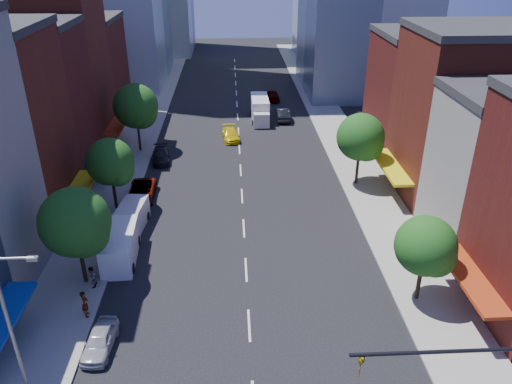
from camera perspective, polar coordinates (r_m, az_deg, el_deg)
sidewalk_left at (r=63.56m, az=-13.38°, el=5.99°), size 5.00×120.00×0.15m
sidewalk_right at (r=63.87m, az=9.37°, el=6.47°), size 5.00×120.00×0.15m
bldg_left_3 at (r=53.62m, az=-25.20°, el=8.68°), size 12.00×8.00×15.00m
bldg_left_4 at (r=61.05m, az=-22.66°, el=12.12°), size 12.00×9.00×17.00m
bldg_left_5 at (r=70.28m, az=-20.01°, el=12.60°), size 12.00×10.00×13.00m
bldg_right_2 at (r=49.92m, az=23.39°, el=7.81°), size 12.00×10.00×15.00m
bldg_right_3 at (r=58.92m, az=19.26°, el=10.18°), size 12.00×10.00×13.00m
streetlight at (r=27.95m, az=-26.11°, el=-13.11°), size 2.25×0.25×9.00m
tree_left_near at (r=35.65m, az=-19.75°, el=-3.55°), size 4.80×4.80×7.30m
tree_left_mid at (r=45.29m, az=-16.14°, el=3.11°), size 4.20×4.20×6.65m
tree_left_far at (r=57.93m, az=-13.43°, el=9.33°), size 5.00×5.00×7.75m
tree_right_near at (r=34.21m, az=19.05°, el=-6.11°), size 4.00×4.00×6.20m
tree_right_far at (r=49.22m, az=12.02°, el=5.94°), size 4.60×4.60×7.20m
parked_car_front at (r=32.37m, az=-17.41°, el=-15.86°), size 1.81×3.95×1.31m
parked_car_second at (r=43.08m, az=-14.17°, el=-3.55°), size 1.70×4.58×1.50m
parked_car_third at (r=48.33m, az=-12.95°, el=0.06°), size 2.47×5.20×1.43m
parked_car_rear at (r=56.24m, az=-10.81°, el=4.10°), size 2.29×4.62×1.29m
cargo_van_near at (r=39.33m, az=-15.28°, el=-6.12°), size 2.50×5.68×2.38m
cargo_van_far at (r=43.15m, az=-14.18°, el=-3.04°), size 2.53×5.16×2.12m
taxi at (r=61.60m, az=-2.92°, el=6.61°), size 2.34×4.74×1.32m
traffic_car_oncoming at (r=68.62m, az=3.11°, el=8.87°), size 1.77×4.87×1.59m
traffic_car_far at (r=77.51m, az=1.89°, el=11.01°), size 2.10×4.67×1.56m
box_truck at (r=68.35m, az=0.46°, el=9.38°), size 2.34×7.41×2.98m
pedestrian_near at (r=34.60m, az=-18.95°, el=-11.98°), size 0.60×0.78×1.90m
pedestrian_far at (r=37.07m, az=-18.26°, el=-9.24°), size 0.64×0.81×1.62m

